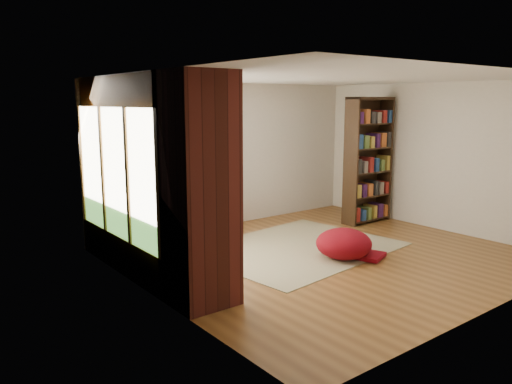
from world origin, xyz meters
TOP-DOWN VIEW (x-y plane):
  - floor at (0.00, 0.00)m, footprint 5.50×5.50m
  - ceiling at (0.00, 0.00)m, footprint 5.50×5.50m
  - wall_back at (0.00, 2.50)m, footprint 5.50×0.04m
  - wall_front at (0.00, -2.50)m, footprint 5.50×0.04m
  - wall_left at (-2.75, 0.00)m, footprint 0.04×5.00m
  - wall_right at (2.75, 0.00)m, footprint 0.04×5.00m
  - windows_back at (-1.20, 2.47)m, footprint 2.82×0.10m
  - windows_left at (-2.72, 1.20)m, footprint 0.10×2.62m
  - roller_blind at (-2.69, 2.03)m, footprint 0.03×0.72m
  - brick_chimney at (-2.40, -0.35)m, footprint 0.70×0.70m
  - sectional_sofa at (-1.95, 1.70)m, footprint 2.20×2.20m
  - area_rug at (-0.09, 0.56)m, footprint 3.29×2.66m
  - bookshelf at (2.14, 1.05)m, footprint 1.01×0.34m
  - pouf at (0.11, -0.24)m, footprint 1.03×1.03m
  - dog_tan at (-1.66, 1.67)m, footprint 1.06×0.83m
  - dog_brindle at (-2.34, 1.32)m, footprint 0.74×0.83m
  - throw_pillows at (-1.92, 1.85)m, footprint 1.98×1.68m

SIDE VIEW (x-z plane):
  - floor at x=0.00m, z-range 0.00..0.00m
  - area_rug at x=-0.09m, z-range 0.00..0.01m
  - pouf at x=0.11m, z-range 0.01..0.45m
  - sectional_sofa at x=-1.95m, z-range -0.10..0.70m
  - dog_brindle at x=-2.34m, z-range 0.54..0.94m
  - throw_pillows at x=-1.92m, z-range 0.55..1.00m
  - dog_tan at x=-1.66m, z-range 0.54..1.06m
  - bookshelf at x=2.14m, z-range 0.00..2.35m
  - wall_back at x=0.00m, z-range 0.00..2.60m
  - wall_front at x=0.00m, z-range 0.00..2.60m
  - wall_left at x=-2.75m, z-range 0.00..2.60m
  - wall_right at x=2.75m, z-range 0.00..2.60m
  - brick_chimney at x=-2.40m, z-range 0.00..2.60m
  - windows_back at x=-1.20m, z-range 0.40..2.30m
  - windows_left at x=-2.72m, z-range 0.40..2.30m
  - roller_blind at x=-2.69m, z-range 1.30..2.20m
  - ceiling at x=0.00m, z-range 2.60..2.60m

